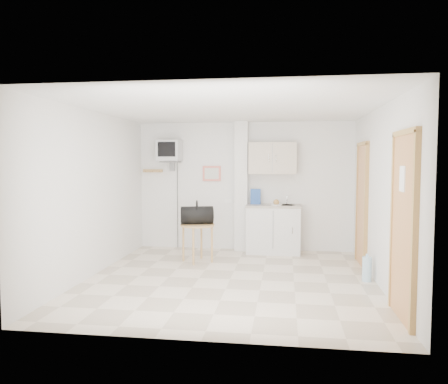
# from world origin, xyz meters

# --- Properties ---
(ground) EXTENTS (4.50, 4.50, 0.00)m
(ground) POSITION_xyz_m (0.00, 0.00, 0.00)
(ground) COLOR beige
(ground) RESTS_ON ground
(room_envelope) EXTENTS (4.24, 4.54, 2.55)m
(room_envelope) POSITION_xyz_m (0.24, 0.09, 1.54)
(room_envelope) COLOR white
(room_envelope) RESTS_ON ground
(kitchenette) EXTENTS (1.03, 0.58, 2.10)m
(kitchenette) POSITION_xyz_m (0.57, 2.00, 0.80)
(kitchenette) COLOR silver
(kitchenette) RESTS_ON ground
(crt_television) EXTENTS (0.44, 0.45, 2.15)m
(crt_television) POSITION_xyz_m (-1.45, 2.02, 1.94)
(crt_television) COLOR slate
(crt_television) RESTS_ON ground
(round_table) EXTENTS (0.59, 0.59, 0.66)m
(round_table) POSITION_xyz_m (-0.70, 1.05, 0.56)
(round_table) COLOR #A3784B
(round_table) RESTS_ON ground
(duffel_bag) EXTENTS (0.62, 0.45, 0.41)m
(duffel_bag) POSITION_xyz_m (-0.72, 1.09, 0.81)
(duffel_bag) COLOR black
(duffel_bag) RESTS_ON round_table
(water_bottle) EXTENTS (0.13, 0.13, 0.40)m
(water_bottle) POSITION_xyz_m (1.98, 0.17, 0.18)
(water_bottle) COLOR #A1CADF
(water_bottle) RESTS_ON ground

